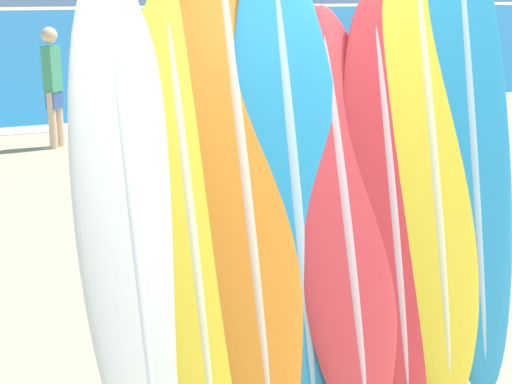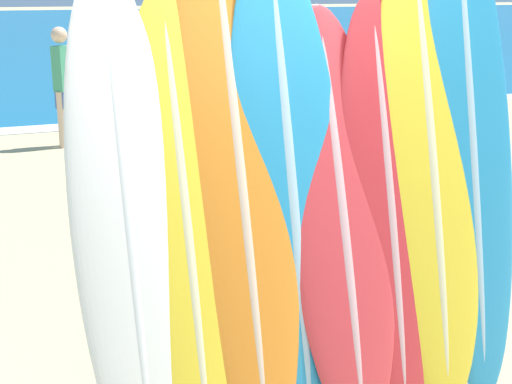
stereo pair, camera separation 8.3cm
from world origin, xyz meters
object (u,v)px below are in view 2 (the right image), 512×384
object	(u,v)px
surfboard_slot_2	(238,173)
surfboard_slot_4	(340,222)
surfboard_slot_1	(186,231)
surfboard_slot_6	(430,177)
surfboard_slot_3	(291,196)
surfboard_slot_7	(470,148)
surfboard_rack	(314,322)
person_near_water	(63,82)
surfboard_slot_0	(128,226)
person_far_left	(206,82)
surfboard_slot_5	(388,210)

from	to	relation	value
surfboard_slot_2	surfboard_slot_4	world-z (taller)	surfboard_slot_2
surfboard_slot_1	surfboard_slot_6	bearing A→B (deg)	0.79
surfboard_slot_3	surfboard_slot_7	xyz separation A→B (m)	(1.03, 0.02, 0.14)
surfboard_rack	person_near_water	xyz separation A→B (m)	(-0.36, 7.01, 0.37)
surfboard_slot_6	surfboard_slot_2	bearing A→B (deg)	177.43
surfboard_slot_3	surfboard_slot_4	world-z (taller)	surfboard_slot_3
surfboard_slot_2	person_near_water	bearing A→B (deg)	89.87
surfboard_slot_7	surfboard_slot_6	bearing A→B (deg)	-173.59
surfboard_rack	surfboard_slot_0	distance (m)	1.10
surfboard_slot_1	person_far_left	bearing A→B (deg)	71.66
person_near_water	surfboard_slot_0	bearing A→B (deg)	37.35
surfboard_slot_7	person_near_water	xyz separation A→B (m)	(-1.26, 6.96, -0.43)
surfboard_rack	surfboard_slot_3	bearing A→B (deg)	165.60
surfboard_rack	person_near_water	world-z (taller)	person_near_water
surfboard_slot_3	surfboard_slot_7	size ratio (longest dim) A/B	0.89
surfboard_slot_4	person_far_left	bearing A→B (deg)	77.99
surfboard_rack	surfboard_slot_0	world-z (taller)	surfboard_slot_0
surfboard_slot_0	surfboard_slot_6	world-z (taller)	surfboard_slot_6
surfboard_slot_2	surfboard_slot_4	xyz separation A→B (m)	(0.50, -0.08, -0.27)
person_far_left	surfboard_slot_6	bearing A→B (deg)	-168.73
surfboard_slot_5	surfboard_slot_7	xyz separation A→B (m)	(0.51, 0.06, 0.26)
surfboard_slot_5	person_far_left	distance (m)	6.63
surfboard_slot_4	surfboard_slot_7	world-z (taller)	surfboard_slot_7
surfboard_slot_0	surfboard_slot_7	size ratio (longest dim) A/B	0.85
surfboard_slot_2	surfboard_slot_3	size ratio (longest dim) A/B	1.11
surfboard_slot_2	surfboard_slot_6	bearing A→B (deg)	-2.57
surfboard_rack	surfboard_slot_3	distance (m)	0.68
surfboard_slot_3	surfboard_slot_6	xyz separation A→B (m)	(0.77, -0.01, 0.02)
surfboard_slot_2	surfboard_slot_3	distance (m)	0.28
surfboard_rack	person_far_left	xyz separation A→B (m)	(1.51, 6.52, 0.34)
surfboard_slot_0	surfboard_slot_1	world-z (taller)	surfboard_slot_0
surfboard_slot_6	surfboard_rack	bearing A→B (deg)	-177.72
person_far_left	surfboard_slot_1	bearing A→B (deg)	-179.50
surfboard_slot_3	surfboard_slot_6	distance (m)	0.77
surfboard_rack	surfboard_slot_6	bearing A→B (deg)	2.28
surfboard_slot_5	person_near_water	xyz separation A→B (m)	(-0.75, 7.02, -0.17)
person_near_water	surfboard_slot_5	bearing A→B (deg)	47.94
surfboard_slot_6	person_far_left	bearing A→B (deg)	82.43
surfboard_rack	surfboard_slot_3	size ratio (longest dim) A/B	0.90
surfboard_slot_2	surfboard_slot_3	world-z (taller)	surfboard_slot_2
surfboard_slot_3	surfboard_slot_4	xyz separation A→B (m)	(0.25, -0.04, -0.15)
surfboard_slot_4	surfboard_slot_6	bearing A→B (deg)	3.93
surfboard_slot_4	person_near_water	size ratio (longest dim) A/B	1.27
surfboard_slot_5	person_near_water	size ratio (longest dim) A/B	1.30
surfboard_slot_5	surfboard_slot_7	distance (m)	0.58
person_far_left	surfboard_slot_7	bearing A→B (deg)	-166.53
surfboard_slot_1	surfboard_slot_4	distance (m)	0.77
surfboard_slot_7	surfboard_slot_4	bearing A→B (deg)	-175.26
surfboard_slot_6	surfboard_slot_5	bearing A→B (deg)	-173.24
surfboard_slot_5	person_far_left	xyz separation A→B (m)	(1.12, 6.53, -0.20)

